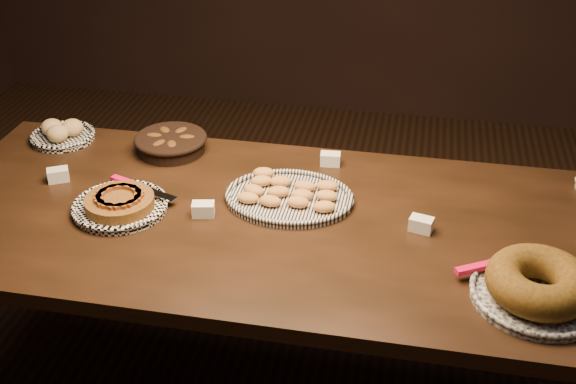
% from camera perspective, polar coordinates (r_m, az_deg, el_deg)
% --- Properties ---
extents(buffet_table, '(2.40, 1.00, 0.75)m').
position_cam_1_polar(buffet_table, '(2.31, 0.52, -3.76)').
color(buffet_table, black).
rests_on(buffet_table, ground).
extents(apple_tart_plate, '(0.32, 0.31, 0.06)m').
position_cam_1_polar(apple_tart_plate, '(2.37, -13.12, -0.93)').
color(apple_tart_plate, white).
rests_on(apple_tart_plate, buffet_table).
extents(madeleine_platter, '(0.42, 0.34, 0.05)m').
position_cam_1_polar(madeleine_platter, '(2.36, 0.05, -0.28)').
color(madeleine_platter, black).
rests_on(madeleine_platter, buffet_table).
extents(bundt_cake_plate, '(0.39, 0.36, 0.11)m').
position_cam_1_polar(bundt_cake_plate, '(2.04, 19.14, -7.00)').
color(bundt_cake_plate, black).
rests_on(bundt_cake_plate, buffet_table).
extents(croissant_basket, '(0.27, 0.27, 0.07)m').
position_cam_1_polar(croissant_basket, '(2.69, -9.25, 3.94)').
color(croissant_basket, black).
rests_on(croissant_basket, buffet_table).
extents(bread_roll_plate, '(0.24, 0.24, 0.08)m').
position_cam_1_polar(bread_roll_plate, '(2.87, -17.44, 4.46)').
color(bread_roll_plate, white).
rests_on(bread_roll_plate, buffet_table).
extents(tent_cards, '(1.82, 0.46, 0.04)m').
position_cam_1_polar(tent_cards, '(2.33, 2.02, -0.61)').
color(tent_cards, white).
rests_on(tent_cards, buffet_table).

